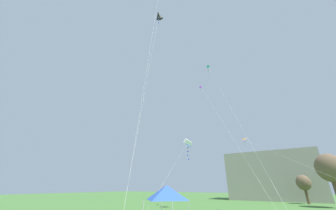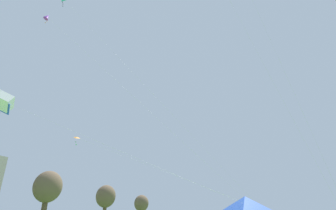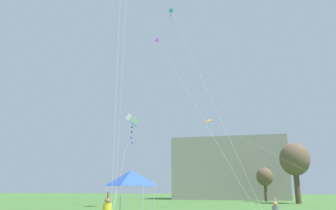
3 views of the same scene
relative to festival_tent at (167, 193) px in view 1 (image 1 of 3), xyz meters
name	(u,v)px [view 1 (image 1 of 3)]	position (x,y,z in m)	size (l,w,h in m)	color
distant_building	(272,176)	(3.87, 46.92, 3.07)	(21.72, 9.54, 11.81)	gray
tree_near_right	(330,168)	(14.18, 31.12, 3.33)	(4.31, 4.31, 8.69)	brown
tree_far_centre	(304,183)	(10.08, 38.23, 1.10)	(2.75, 2.75, 5.54)	brown
festival_tent	(167,193)	(0.00, 0.00, 0.00)	(2.61, 2.61, 3.35)	#B7B7BC
kite_cyan_delta_1	(209,68)	(-1.14, 17.15, 21.58)	(10.14, 20.81, 25.41)	silver
kite_black_diamond_2	(159,15)	(-1.44, 0.42, 19.33)	(3.24, 7.20, 22.86)	silver
kite_purple_diamond_3	(201,87)	(-3.09, 17.38, 18.10)	(11.82, 20.57, 21.45)	silver
kite_white_box_4	(188,143)	(-6.04, 16.62, 7.38)	(8.24, 23.94, 11.17)	silver
kite_orange_delta_5	(245,140)	(3.42, 16.60, 6.80)	(11.61, 24.74, 10.11)	silver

